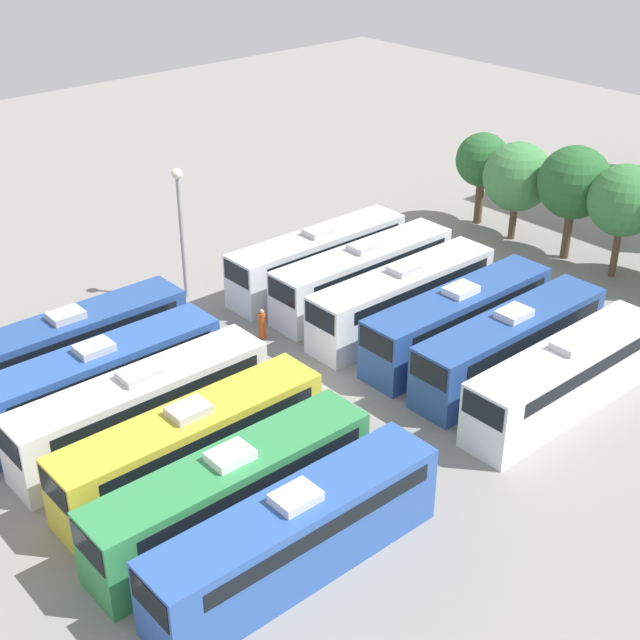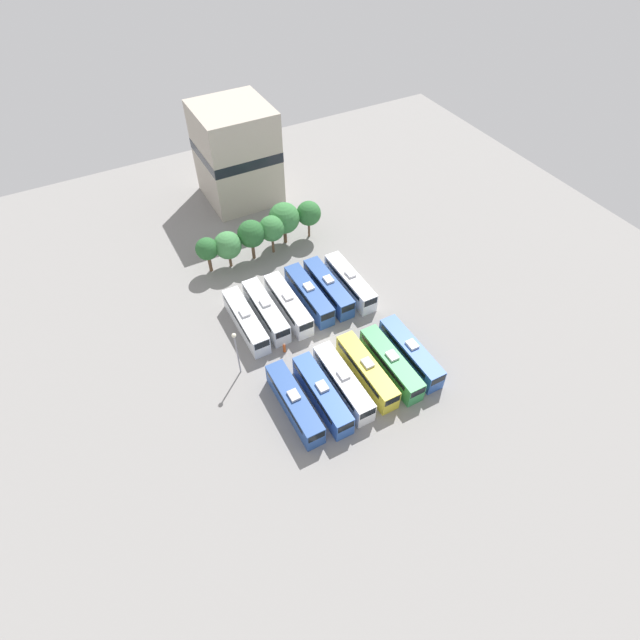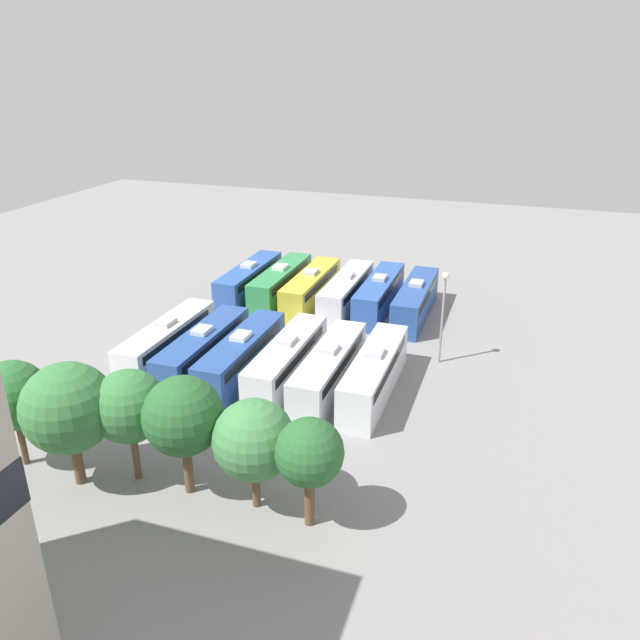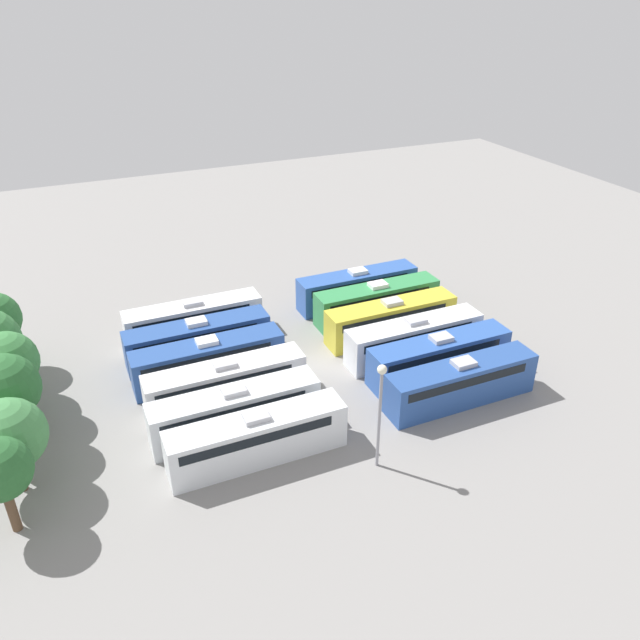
% 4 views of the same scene
% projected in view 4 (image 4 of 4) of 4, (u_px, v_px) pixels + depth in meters
% --- Properties ---
extents(ground_plane, '(122.96, 122.96, 0.00)m').
position_uv_depth(ground_plane, '(316.00, 366.00, 50.41)').
color(ground_plane, gray).
extents(bus_0, '(2.49, 11.71, 3.53)m').
position_uv_depth(bus_0, '(461.00, 382.00, 45.37)').
color(bus_0, '#284C93').
rests_on(bus_0, ground_plane).
extents(bus_1, '(2.49, 11.71, 3.53)m').
position_uv_depth(bus_1, '(439.00, 356.00, 48.45)').
color(bus_1, '#2D56A8').
rests_on(bus_1, ground_plane).
extents(bus_2, '(2.49, 11.71, 3.53)m').
position_uv_depth(bus_2, '(414.00, 338.00, 50.89)').
color(bus_2, silver).
rests_on(bus_2, ground_plane).
extents(bus_3, '(2.49, 11.71, 3.53)m').
position_uv_depth(bus_3, '(391.00, 319.00, 53.75)').
color(bus_3, gold).
rests_on(bus_3, ground_plane).
extents(bus_4, '(2.49, 11.71, 3.53)m').
position_uv_depth(bus_4, '(377.00, 301.00, 56.68)').
color(bus_4, '#338C4C').
rests_on(bus_4, ground_plane).
extents(bus_5, '(2.49, 11.71, 3.53)m').
position_uv_depth(bus_5, '(357.00, 287.00, 59.25)').
color(bus_5, '#2D56A8').
rests_on(bus_5, ground_plane).
extents(bus_6, '(2.49, 11.71, 3.53)m').
position_uv_depth(bus_6, '(257.00, 437.00, 39.90)').
color(bus_6, silver).
rests_on(bus_6, ground_plane).
extents(bus_7, '(2.49, 11.71, 3.53)m').
position_uv_depth(bus_7, '(235.00, 410.00, 42.39)').
color(bus_7, silver).
rests_on(bus_7, ground_plane).
extents(bus_8, '(2.49, 11.71, 3.53)m').
position_uv_depth(bus_8, '(225.00, 383.00, 45.25)').
color(bus_8, silver).
rests_on(bus_8, ground_plane).
extents(bus_9, '(2.49, 11.71, 3.53)m').
position_uv_depth(bus_9, '(208.00, 359.00, 48.01)').
color(bus_9, '#284C93').
rests_on(bus_9, ground_plane).
extents(bus_10, '(2.49, 11.71, 3.53)m').
position_uv_depth(bus_10, '(198.00, 339.00, 50.67)').
color(bus_10, '#284C93').
rests_on(bus_10, ground_plane).
extents(bus_11, '(2.49, 11.71, 3.53)m').
position_uv_depth(bus_11, '(193.00, 319.00, 53.64)').
color(bus_11, white).
rests_on(bus_11, ground_plane).
extents(worker_person, '(0.36, 0.36, 1.68)m').
position_uv_depth(worker_person, '(329.00, 400.00, 44.99)').
color(worker_person, '#CC4C19').
rests_on(worker_person, ground_plane).
extents(light_pole, '(0.60, 0.60, 7.64)m').
position_uv_depth(light_pole, '(380.00, 399.00, 37.65)').
color(light_pole, gray).
rests_on(light_pole, ground_plane).
extents(tree_1, '(4.42, 4.42, 6.43)m').
position_uv_depth(tree_1, '(8.00, 435.00, 36.23)').
color(tree_1, brown).
rests_on(tree_1, ground_plane).
extents(tree_2, '(4.43, 4.43, 7.14)m').
position_uv_depth(tree_2, '(4.00, 389.00, 39.15)').
color(tree_2, brown).
rests_on(tree_2, ground_plane).
extents(tree_3, '(4.20, 4.20, 6.90)m').
position_uv_depth(tree_3, '(7.00, 362.00, 42.04)').
color(tree_3, brown).
rests_on(tree_3, ground_plane).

